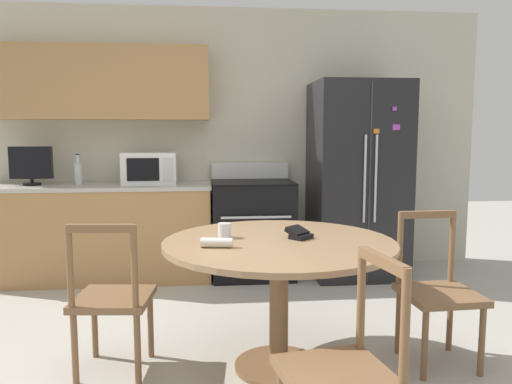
{
  "coord_description": "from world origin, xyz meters",
  "views": [
    {
      "loc": [
        -0.19,
        -2.45,
        1.39
      ],
      "look_at": [
        0.17,
        1.15,
        0.95
      ],
      "focal_mm": 35.0,
      "sensor_mm": 36.0,
      "label": 1
    }
  ],
  "objects_px": {
    "dining_chair_right": "(437,292)",
    "wallet": "(299,234)",
    "microwave": "(150,168)",
    "oven_range": "(253,228)",
    "dining_chair_near": "(343,374)",
    "dining_chair_left": "(112,300)",
    "candle_glass": "(224,231)",
    "refrigerator": "(357,180)",
    "countertop_tv": "(31,165)",
    "counter_bottle": "(78,173)"
  },
  "relations": [
    {
      "from": "microwave",
      "to": "dining_chair_right",
      "type": "distance_m",
      "value": 2.82
    },
    {
      "from": "refrigerator",
      "to": "wallet",
      "type": "xyz_separation_m",
      "value": [
        -0.91,
        -1.83,
        -0.13
      ]
    },
    {
      "from": "candle_glass",
      "to": "oven_range",
      "type": "bearing_deg",
      "value": 79.59
    },
    {
      "from": "candle_glass",
      "to": "dining_chair_left",
      "type": "bearing_deg",
      "value": -173.57
    },
    {
      "from": "refrigerator",
      "to": "candle_glass",
      "type": "bearing_deg",
      "value": -127.2
    },
    {
      "from": "candle_glass",
      "to": "wallet",
      "type": "xyz_separation_m",
      "value": [
        0.43,
        -0.07,
        -0.01
      ]
    },
    {
      "from": "wallet",
      "to": "dining_chair_right",
      "type": "bearing_deg",
      "value": -4.37
    },
    {
      "from": "microwave",
      "to": "dining_chair_left",
      "type": "bearing_deg",
      "value": -90.5
    },
    {
      "from": "oven_range",
      "to": "dining_chair_left",
      "type": "bearing_deg",
      "value": -117.4
    },
    {
      "from": "microwave",
      "to": "candle_glass",
      "type": "xyz_separation_m",
      "value": [
        0.63,
        -1.87,
        -0.24
      ]
    },
    {
      "from": "dining_chair_right",
      "to": "wallet",
      "type": "bearing_deg",
      "value": -6.97
    },
    {
      "from": "countertop_tv",
      "to": "wallet",
      "type": "relative_size",
      "value": 2.17
    },
    {
      "from": "microwave",
      "to": "oven_range",
      "type": "bearing_deg",
      "value": -3.25
    },
    {
      "from": "microwave",
      "to": "dining_chair_left",
      "type": "distance_m",
      "value": 2.04
    },
    {
      "from": "counter_bottle",
      "to": "candle_glass",
      "type": "xyz_separation_m",
      "value": [
        1.3,
        -1.92,
        -0.2
      ]
    },
    {
      "from": "oven_range",
      "to": "wallet",
      "type": "bearing_deg",
      "value": -87.0
    },
    {
      "from": "dining_chair_left",
      "to": "dining_chair_right",
      "type": "relative_size",
      "value": 1.0
    },
    {
      "from": "refrigerator",
      "to": "dining_chair_right",
      "type": "relative_size",
      "value": 2.06
    },
    {
      "from": "refrigerator",
      "to": "dining_chair_near",
      "type": "xyz_separation_m",
      "value": [
        -0.91,
        -2.83,
        -0.49
      ]
    },
    {
      "from": "dining_chair_left",
      "to": "dining_chair_near",
      "type": "bearing_deg",
      "value": -37.16
    },
    {
      "from": "microwave",
      "to": "dining_chair_right",
      "type": "height_order",
      "value": "microwave"
    },
    {
      "from": "dining_chair_left",
      "to": "wallet",
      "type": "xyz_separation_m",
      "value": [
        1.08,
        0.01,
        0.36
      ]
    },
    {
      "from": "dining_chair_left",
      "to": "wallet",
      "type": "distance_m",
      "value": 1.14
    },
    {
      "from": "dining_chair_right",
      "to": "wallet",
      "type": "height_order",
      "value": "dining_chair_right"
    },
    {
      "from": "oven_range",
      "to": "dining_chair_right",
      "type": "xyz_separation_m",
      "value": [
        0.93,
        -1.95,
        -0.03
      ]
    },
    {
      "from": "refrigerator",
      "to": "oven_range",
      "type": "relative_size",
      "value": 1.72
    },
    {
      "from": "refrigerator",
      "to": "microwave",
      "type": "bearing_deg",
      "value": 176.84
    },
    {
      "from": "counter_bottle",
      "to": "dining_chair_near",
      "type": "height_order",
      "value": "counter_bottle"
    },
    {
      "from": "refrigerator",
      "to": "oven_range",
      "type": "xyz_separation_m",
      "value": [
        -1.01,
        0.05,
        -0.46
      ]
    },
    {
      "from": "refrigerator",
      "to": "oven_range",
      "type": "bearing_deg",
      "value": 176.93
    },
    {
      "from": "candle_glass",
      "to": "dining_chair_near",
      "type": "bearing_deg",
      "value": -67.97
    },
    {
      "from": "countertop_tv",
      "to": "dining_chair_left",
      "type": "xyz_separation_m",
      "value": [
        1.05,
        -1.92,
        -0.66
      ]
    },
    {
      "from": "oven_range",
      "to": "countertop_tv",
      "type": "distance_m",
      "value": 2.13
    },
    {
      "from": "oven_range",
      "to": "dining_chair_near",
      "type": "height_order",
      "value": "oven_range"
    },
    {
      "from": "dining_chair_near",
      "to": "wallet",
      "type": "xyz_separation_m",
      "value": [
        0.0,
        0.99,
        0.36
      ]
    },
    {
      "from": "dining_chair_right",
      "to": "microwave",
      "type": "bearing_deg",
      "value": -49.27
    },
    {
      "from": "dining_chair_near",
      "to": "candle_glass",
      "type": "bearing_deg",
      "value": 12.42
    },
    {
      "from": "counter_bottle",
      "to": "dining_chair_left",
      "type": "height_order",
      "value": "counter_bottle"
    },
    {
      "from": "dining_chair_left",
      "to": "oven_range",
      "type": "bearing_deg",
      "value": 68.0
    },
    {
      "from": "refrigerator",
      "to": "countertop_tv",
      "type": "relative_size",
      "value": 4.91
    },
    {
      "from": "counter_bottle",
      "to": "wallet",
      "type": "bearing_deg",
      "value": -48.83
    },
    {
      "from": "oven_range",
      "to": "dining_chair_near",
      "type": "relative_size",
      "value": 1.2
    },
    {
      "from": "oven_range",
      "to": "dining_chair_left",
      "type": "relative_size",
      "value": 1.2
    },
    {
      "from": "refrigerator",
      "to": "dining_chair_right",
      "type": "xyz_separation_m",
      "value": [
        -0.08,
        -1.9,
        -0.49
      ]
    },
    {
      "from": "dining_chair_left",
      "to": "dining_chair_near",
      "type": "height_order",
      "value": "same"
    },
    {
      "from": "counter_bottle",
      "to": "candle_glass",
      "type": "bearing_deg",
      "value": -55.82
    },
    {
      "from": "oven_range",
      "to": "candle_glass",
      "type": "distance_m",
      "value": 1.88
    },
    {
      "from": "dining_chair_left",
      "to": "dining_chair_right",
      "type": "xyz_separation_m",
      "value": [
        1.91,
        -0.06,
        0.0
      ]
    },
    {
      "from": "dining_chair_right",
      "to": "countertop_tv",
      "type": "bearing_deg",
      "value": -36.34
    },
    {
      "from": "microwave",
      "to": "dining_chair_right",
      "type": "bearing_deg",
      "value": -46.67
    }
  ]
}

